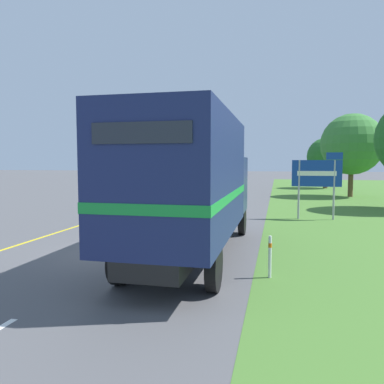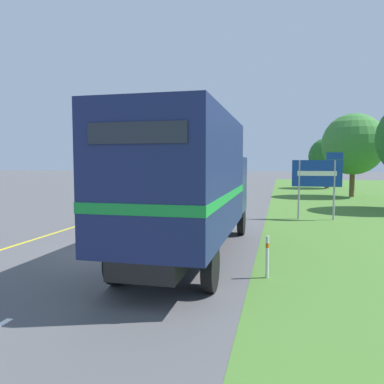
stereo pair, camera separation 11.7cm
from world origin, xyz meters
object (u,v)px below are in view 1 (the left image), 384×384
Objects in this scene: highway_sign at (318,176)px; delineator_post at (270,256)px; lead_car_white at (187,188)px; roadside_tree_mid at (352,144)px; horse_trailer_truck at (192,182)px; roadside_tree_far at (326,157)px.

delineator_post is at bearing -101.54° from highway_sign.
lead_car_white is 13.10m from roadside_tree_mid.
delineator_post is (2.08, -1.24, -1.55)m from horse_trailer_truck.
highway_sign reaches higher than delineator_post.
horse_trailer_truck is 2.05× the size of lead_car_white.
roadside_tree_mid is at bearing -85.83° from roadside_tree_far.
highway_sign reaches higher than lead_car_white.
lead_car_white is at bearing 110.16° from delineator_post.
horse_trailer_truck is 8.62× the size of delineator_post.
lead_car_white is 18.80m from roadside_tree_far.
roadside_tree_far is at bearing 55.53° from lead_car_white.
roadside_tree_far is at bearing 82.34° from highway_sign.
lead_car_white is at bearing 140.35° from highway_sign.
lead_car_white reaches higher than delineator_post.
roadside_tree_mid reaches higher than roadside_tree_far.
highway_sign is (3.98, 8.07, -0.06)m from horse_trailer_truck.
roadside_tree_mid is 1.23× the size of roadside_tree_far.
lead_car_white is at bearing -151.90° from roadside_tree_mid.
highway_sign is 9.61m from delineator_post.
roadside_tree_mid is (7.58, 20.41, 1.87)m from horse_trailer_truck.
roadside_tree_far is at bearing 81.17° from delineator_post.
highway_sign is 3.19× the size of delineator_post.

